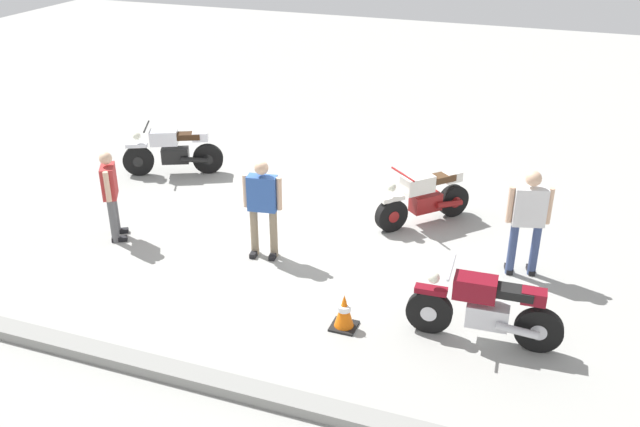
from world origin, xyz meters
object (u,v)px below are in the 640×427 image
person_in_white_shirt (528,216)px  person_in_blue_shirt (263,203)px  traffic_cone (344,312)px  person_in_red_shirt (110,191)px  motorcycle_cream_vintage (424,198)px  motorcycle_maroon_cruiser (485,309)px  motorcycle_silver_cruiser (173,151)px

person_in_white_shirt → person_in_blue_shirt: size_ratio=1.05×
traffic_cone → person_in_blue_shirt: bearing=-38.5°
person_in_white_shirt → person_in_red_shirt: 6.88m
motorcycle_cream_vintage → person_in_white_shirt: size_ratio=0.87×
motorcycle_maroon_cruiser → person_in_blue_shirt: 3.96m
motorcycle_maroon_cruiser → person_in_blue_shirt: person_in_blue_shirt is taller
person_in_blue_shirt → person_in_red_shirt: person_in_blue_shirt is taller
motorcycle_silver_cruiser → person_in_blue_shirt: person_in_blue_shirt is taller
motorcycle_maroon_cruiser → person_in_blue_shirt: bearing=-19.9°
motorcycle_cream_vintage → traffic_cone: bearing=37.6°
motorcycle_cream_vintage → motorcycle_silver_cruiser: motorcycle_silver_cruiser is taller
motorcycle_cream_vintage → person_in_red_shirt: (4.92, 2.42, 0.41)m
motorcycle_cream_vintage → traffic_cone: motorcycle_cream_vintage is taller
person_in_white_shirt → traffic_cone: (2.18, 2.35, -0.76)m
motorcycle_silver_cruiser → person_in_white_shirt: (-7.31, 1.70, 0.50)m
motorcycle_silver_cruiser → person_in_white_shirt: bearing=142.0°
motorcycle_maroon_cruiser → person_in_red_shirt: (6.46, -0.83, 0.37)m
motorcycle_silver_cruiser → motorcycle_cream_vintage: bearing=150.3°
person_in_blue_shirt → traffic_cone: size_ratio=3.18×
person_in_red_shirt → traffic_cone: person_in_red_shirt is taller
motorcycle_silver_cruiser → person_in_white_shirt: person_in_white_shirt is taller
person_in_blue_shirt → traffic_cone: 2.52m
motorcycle_cream_vintage → motorcycle_silver_cruiser: (5.46, -0.45, 0.03)m
motorcycle_maroon_cruiser → traffic_cone: size_ratio=3.95×
motorcycle_maroon_cruiser → person_in_white_shirt: person_in_white_shirt is taller
person_in_blue_shirt → person_in_red_shirt: 2.72m
motorcycle_cream_vintage → motorcycle_maroon_cruiser: bearing=68.1°
motorcycle_maroon_cruiser → person_in_red_shirt: bearing=-10.1°
motorcycle_cream_vintage → person_in_white_shirt: 2.30m
motorcycle_cream_vintage → person_in_blue_shirt: size_ratio=0.91×
motorcycle_silver_cruiser → person_in_red_shirt: (-0.54, 2.87, 0.37)m
motorcycle_maroon_cruiser → traffic_cone: (1.86, 0.35, -0.26)m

